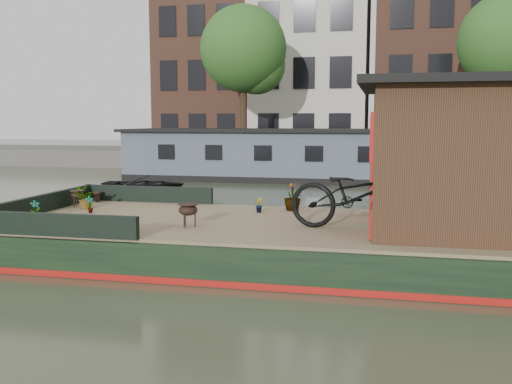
% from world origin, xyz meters
% --- Properties ---
extents(ground, '(120.00, 120.00, 0.00)m').
position_xyz_m(ground, '(0.00, 0.00, 0.00)').
color(ground, '#323924').
rests_on(ground, ground).
extents(houseboat_hull, '(14.01, 4.02, 0.60)m').
position_xyz_m(houseboat_hull, '(-1.33, 0.00, 0.27)').
color(houseboat_hull, black).
rests_on(houseboat_hull, ground).
extents(houseboat_deck, '(11.80, 3.80, 0.05)m').
position_xyz_m(houseboat_deck, '(0.00, 0.00, 0.62)').
color(houseboat_deck, '#867B53').
rests_on(houseboat_deck, houseboat_hull).
extents(bow_bulwark, '(3.00, 4.00, 0.35)m').
position_xyz_m(bow_bulwark, '(-5.07, 0.00, 0.82)').
color(bow_bulwark, black).
rests_on(bow_bulwark, houseboat_deck).
extents(cabin, '(4.00, 3.50, 2.42)m').
position_xyz_m(cabin, '(2.19, 0.00, 1.88)').
color(cabin, black).
rests_on(cabin, houseboat_deck).
extents(bicycle, '(2.36, 1.17, 1.19)m').
position_xyz_m(bicycle, '(0.20, -0.47, 1.24)').
color(bicycle, black).
rests_on(bicycle, houseboat_deck).
extents(potted_plant_a, '(0.20, 0.21, 0.33)m').
position_xyz_m(potted_plant_a, '(-4.97, 0.22, 0.82)').
color(potted_plant_a, brown).
rests_on(potted_plant_a, houseboat_deck).
extents(potted_plant_b, '(0.17, 0.19, 0.29)m').
position_xyz_m(potted_plant_b, '(-1.77, 1.01, 0.79)').
color(potted_plant_b, brown).
rests_on(potted_plant_b, houseboat_deck).
extents(potted_plant_c, '(0.49, 0.47, 0.44)m').
position_xyz_m(potted_plant_c, '(-5.35, 0.70, 0.87)').
color(potted_plant_c, brown).
rests_on(potted_plant_c, houseboat_deck).
extents(potted_plant_d, '(0.41, 0.41, 0.59)m').
position_xyz_m(potted_plant_d, '(-1.17, 1.41, 0.95)').
color(potted_plant_d, '#9C4D2A').
rests_on(potted_plant_d, houseboat_deck).
extents(potted_plant_e, '(0.20, 0.22, 0.34)m').
position_xyz_m(potted_plant_e, '(-5.60, -0.61, 0.82)').
color(potted_plant_e, brown).
rests_on(potted_plant_e, houseboat_deck).
extents(brazier_front, '(0.48, 0.48, 0.40)m').
position_xyz_m(brazier_front, '(-2.61, -0.76, 0.85)').
color(brazier_front, black).
rests_on(brazier_front, houseboat_deck).
extents(brazier_rear, '(0.35, 0.35, 0.36)m').
position_xyz_m(brazier_rear, '(-5.60, 0.87, 0.83)').
color(brazier_rear, black).
rests_on(brazier_rear, houseboat_deck).
extents(bollard_port, '(0.20, 0.20, 0.22)m').
position_xyz_m(bollard_port, '(-5.60, 1.70, 0.76)').
color(bollard_port, black).
rests_on(bollard_port, houseboat_deck).
extents(bollard_stbd, '(0.20, 0.20, 0.23)m').
position_xyz_m(bollard_stbd, '(-3.34, -1.35, 0.76)').
color(bollard_stbd, black).
rests_on(bollard_stbd, houseboat_deck).
extents(dinghy, '(3.12, 2.35, 0.61)m').
position_xyz_m(dinghy, '(-7.83, 9.32, 0.31)').
color(dinghy, black).
rests_on(dinghy, ground).
extents(far_houseboat, '(20.40, 4.40, 2.11)m').
position_xyz_m(far_houseboat, '(0.00, 14.00, 0.97)').
color(far_houseboat, '#43495A').
rests_on(far_houseboat, ground).
extents(quay, '(60.00, 6.00, 0.90)m').
position_xyz_m(quay, '(0.00, 20.50, 0.45)').
color(quay, '#47443F').
rests_on(quay, ground).
extents(townhouse_row, '(27.25, 8.00, 16.50)m').
position_xyz_m(townhouse_row, '(0.15, 27.50, 7.90)').
color(townhouse_row, brown).
rests_on(townhouse_row, ground).
extents(tree_left, '(4.40, 4.40, 7.40)m').
position_xyz_m(tree_left, '(-6.36, 19.07, 5.89)').
color(tree_left, '#332316').
rests_on(tree_left, quay).
extents(tree_right, '(4.40, 4.40, 7.40)m').
position_xyz_m(tree_right, '(6.14, 19.07, 5.89)').
color(tree_right, '#332316').
rests_on(tree_right, quay).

